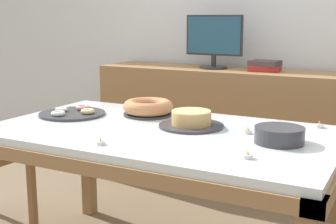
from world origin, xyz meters
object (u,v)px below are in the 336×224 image
object	(u,v)px
book_stack	(265,66)
tealight_centre	(319,126)
cake_golden_bundt	(148,108)
plate_stack	(279,135)
computer_monitor	(214,42)
pastry_platter	(73,113)
tealight_right_edge	(101,142)
cake_chocolate_round	(191,120)
tealight_left_edge	(248,131)
tealight_near_front	(263,127)
tealight_near_cakes	(248,156)

from	to	relation	value
book_stack	tealight_centre	bearing A→B (deg)	-58.21
cake_golden_bundt	plate_stack	world-z (taller)	cake_golden_bundt
computer_monitor	pastry_platter	world-z (taller)	computer_monitor
computer_monitor	tealight_right_edge	xyz separation A→B (m)	(0.15, -1.59, -0.34)
cake_chocolate_round	tealight_centre	world-z (taller)	cake_chocolate_round
tealight_centre	tealight_left_edge	distance (m)	0.38
tealight_right_edge	tealight_near_front	xyz separation A→B (m)	(0.52, 0.59, 0.00)
computer_monitor	tealight_left_edge	xyz separation A→B (m)	(0.63, -1.12, -0.34)
tealight_left_edge	tealight_near_cakes	bearing A→B (deg)	-71.77
tealight_near_cakes	tealight_near_front	distance (m)	0.50
tealight_near_cakes	tealight_near_front	world-z (taller)	same
pastry_platter	tealight_right_edge	size ratio (longest dim) A/B	8.95
computer_monitor	tealight_right_edge	world-z (taller)	computer_monitor
cake_golden_bundt	tealight_centre	distance (m)	0.89
cake_golden_bundt	tealight_centre	size ratio (longest dim) A/B	6.80
computer_monitor	pastry_platter	distance (m)	1.26
tealight_left_edge	computer_monitor	bearing A→B (deg)	119.45
cake_chocolate_round	tealight_near_front	bearing A→B (deg)	20.53
plate_stack	tealight_near_front	world-z (taller)	plate_stack
tealight_left_edge	tealight_centre	bearing A→B (deg)	45.96
book_stack	plate_stack	xyz separation A→B (m)	(0.42, -1.21, -0.16)
pastry_platter	plate_stack	xyz separation A→B (m)	(1.15, -0.05, 0.02)
pastry_platter	tealight_right_edge	xyz separation A→B (m)	(0.49, -0.43, -0.00)
tealight_right_edge	tealight_near_front	bearing A→B (deg)	48.72
cake_chocolate_round	pastry_platter	world-z (taller)	cake_chocolate_round
pastry_platter	computer_monitor	bearing A→B (deg)	73.24
tealight_near_cakes	tealight_near_front	bearing A→B (deg)	100.11
tealight_near_front	tealight_right_edge	bearing A→B (deg)	-131.28
plate_stack	tealight_right_edge	size ratio (longest dim) A/B	5.25
pastry_platter	tealight_near_cakes	bearing A→B (deg)	-16.58
book_stack	tealight_right_edge	world-z (taller)	book_stack
book_stack	cake_golden_bundt	distance (m)	1.05
pastry_platter	tealight_centre	size ratio (longest dim) A/B	8.95
cake_golden_bundt	book_stack	bearing A→B (deg)	69.96
computer_monitor	cake_chocolate_round	bearing A→B (deg)	-72.84
cake_golden_bundt	tealight_near_cakes	distance (m)	0.89
tealight_near_front	tealight_left_edge	world-z (taller)	same
computer_monitor	cake_chocolate_round	distance (m)	1.21
computer_monitor	tealight_near_front	world-z (taller)	computer_monitor
pastry_platter	plate_stack	size ratio (longest dim) A/B	1.70
tealight_right_edge	tealight_left_edge	world-z (taller)	same
book_stack	cake_chocolate_round	size ratio (longest dim) A/B	0.71
book_stack	plate_stack	world-z (taller)	book_stack
cake_golden_bundt	plate_stack	distance (m)	0.81
book_stack	tealight_centre	xyz separation A→B (m)	(0.52, -0.84, -0.19)
book_stack	tealight_near_front	size ratio (longest dim) A/B	5.59
cake_golden_bundt	tealight_near_cakes	bearing A→B (deg)	-35.01
book_stack	tealight_left_edge	distance (m)	1.16
pastry_platter	tealight_centre	xyz separation A→B (m)	(1.25, 0.32, -0.00)
plate_stack	tealight_right_edge	xyz separation A→B (m)	(-0.65, -0.37, -0.02)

